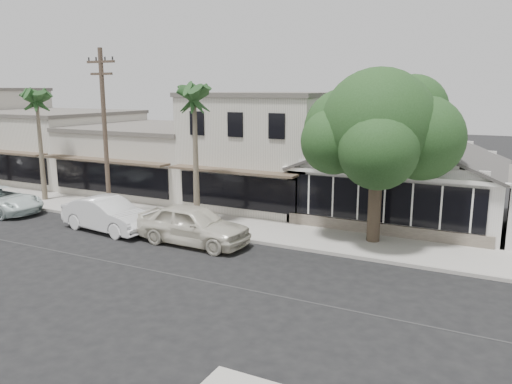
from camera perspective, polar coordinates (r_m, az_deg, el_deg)
The scene contains 12 objects.
ground at distance 18.95m, azimuth -6.96°, elevation -9.86°, with size 140.00×140.00×0.00m, color black.
sidewalk_north at distance 28.69m, azimuth -12.76°, elevation -2.44°, with size 90.00×3.50×0.15m, color #9E9991.
corner_shop at distance 27.82m, azimuth 16.41°, elevation 2.28°, with size 10.40×8.60×5.10m.
row_building_near at distance 31.12m, azimuth 2.20°, elevation 4.87°, with size 8.00×10.00×6.50m, color beige.
row_building_midnear at distance 35.95m, azimuth -10.98°, elevation 3.74°, with size 10.00×10.00×4.20m, color beige.
row_building_midfar at distance 43.13m, azimuth -22.13°, elevation 4.92°, with size 11.00×10.00×5.00m, color beige.
utility_pole at distance 27.46m, azimuth -16.89°, elevation 6.70°, with size 1.80×0.24×9.00m.
car_0 at distance 22.81m, azimuth -7.20°, elevation -3.71°, with size 2.16×5.36×1.83m, color beige.
car_1 at distance 25.81m, azimuth -16.60°, elevation -2.47°, with size 1.77×5.09×1.68m, color white.
shade_tree at distance 22.78m, azimuth 13.78°, elevation 6.97°, with size 7.11×6.43×7.89m.
palm_east at distance 24.51m, azimuth -7.08°, elevation 10.55°, with size 2.35×2.35×7.57m.
palm_mid at distance 33.32m, azimuth -23.79°, elevation 9.58°, with size 2.89×2.89×7.33m.
Camera 1 is at (9.95, -14.56, 6.92)m, focal length 35.00 mm.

